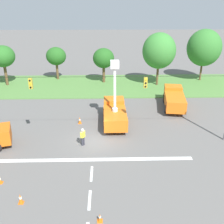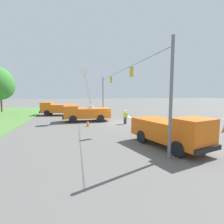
{
  "view_description": "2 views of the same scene",
  "coord_description": "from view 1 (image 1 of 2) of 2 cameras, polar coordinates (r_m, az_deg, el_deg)",
  "views": [
    {
      "loc": [
        1.2,
        -22.64,
        13.03
      ],
      "look_at": [
        1.9,
        4.12,
        1.36
      ],
      "focal_mm": 42.0,
      "sensor_mm": 36.0,
      "label": 1
    },
    {
      "loc": [
        -22.3,
        5.46,
        3.94
      ],
      "look_at": [
        0.72,
        0.68,
        1.38
      ],
      "focal_mm": 28.0,
      "sensor_mm": 36.0,
      "label": 2
    }
  ],
  "objects": [
    {
      "name": "ground_plane",
      "position": [
        26.15,
        -3.95,
        -6.39
      ],
      "size": [
        200.0,
        200.0,
        0.0
      ],
      "primitive_type": "plane",
      "color": "#605E5B"
    },
    {
      "name": "grass_verge",
      "position": [
        42.68,
        -3.04,
        5.82
      ],
      "size": [
        56.0,
        12.0,
        0.1
      ],
      "primitive_type": "cube",
      "color": "#517F3D",
      "rests_on": "ground"
    },
    {
      "name": "lane_markings",
      "position": [
        22.21,
        -4.41,
        -12.42
      ],
      "size": [
        17.6,
        15.25,
        0.01
      ],
      "color": "silver",
      "rests_on": "ground"
    },
    {
      "name": "signal_gantry",
      "position": [
        24.31,
        -4.41,
        2.32
      ],
      "size": [
        26.2,
        0.33,
        7.2
      ],
      "color": "slate",
      "rests_on": "ground"
    },
    {
      "name": "tree_west",
      "position": [
        44.93,
        -22.66,
        11.08
      ],
      "size": [
        3.64,
        4.0,
        6.39
      ],
      "color": "brown",
      "rests_on": "ground"
    },
    {
      "name": "tree_centre",
      "position": [
        45.94,
        -12.08,
        11.76
      ],
      "size": [
        3.33,
        3.03,
        5.58
      ],
      "color": "brown",
      "rests_on": "ground"
    },
    {
      "name": "tree_east",
      "position": [
        43.24,
        -1.85,
        11.59
      ],
      "size": [
        3.44,
        3.42,
        5.71
      ],
      "color": "brown",
      "rests_on": "ground"
    },
    {
      "name": "tree_far_east",
      "position": [
        42.19,
        10.22,
        12.96
      ],
      "size": [
        5.16,
        5.13,
        8.31
      ],
      "color": "brown",
      "rests_on": "ground"
    },
    {
      "name": "tree_east_end",
      "position": [
        46.67,
        19.41,
        13.04
      ],
      "size": [
        5.56,
        5.53,
        8.54
      ],
      "color": "brown",
      "rests_on": "ground"
    },
    {
      "name": "utility_truck_bucket_lift",
      "position": [
        29.2,
        0.56,
        0.0
      ],
      "size": [
        2.57,
        6.49,
        7.12
      ],
      "color": "orange",
      "rests_on": "ground"
    },
    {
      "name": "utility_truck_support_near",
      "position": [
        34.41,
        13.37,
        2.85
      ],
      "size": [
        3.26,
        6.6,
        2.3
      ],
      "color": "orange",
      "rests_on": "ground"
    },
    {
      "name": "road_worker",
      "position": [
        25.13,
        -6.37,
        -5.2
      ],
      "size": [
        0.44,
        0.53,
        1.77
      ],
      "color": "#383842",
      "rests_on": "ground"
    },
    {
      "name": "traffic_cone_foreground_left",
      "position": [
        17.85,
        -2.67,
        -22.02
      ],
      "size": [
        0.36,
        0.36,
        0.6
      ],
      "color": "orange",
      "rests_on": "ground"
    },
    {
      "name": "traffic_cone_foreground_right",
      "position": [
        22.32,
        -23.22,
        -13.37
      ],
      "size": [
        0.36,
        0.36,
        0.66
      ],
      "color": "orange",
      "rests_on": "ground"
    },
    {
      "name": "traffic_cone_mid_right",
      "position": [
        29.72,
        -7.04,
        -1.79
      ],
      "size": [
        0.36,
        0.36,
        0.79
      ],
      "color": "orange",
      "rests_on": "ground"
    },
    {
      "name": "traffic_cone_near_bucket",
      "position": [
        19.95,
        -19.31,
        -17.35
      ],
      "size": [
        0.36,
        0.36,
        0.78
      ],
      "color": "orange",
      "rests_on": "ground"
    }
  ]
}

